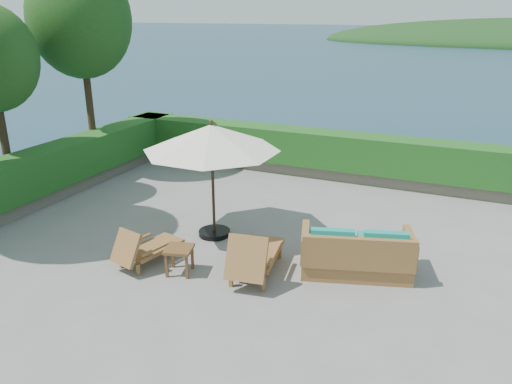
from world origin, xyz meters
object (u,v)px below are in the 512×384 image
at_px(lounge_left, 145,248).
at_px(lounge_right, 255,255).
at_px(patio_umbrella, 212,139).
at_px(side_table, 179,252).
at_px(wicker_loveseat, 356,255).

distance_m(lounge_left, lounge_right, 2.16).
bearing_deg(lounge_right, patio_umbrella, 131.41).
relative_size(side_table, wicker_loveseat, 0.27).
distance_m(lounge_right, wicker_loveseat, 1.88).
relative_size(lounge_right, wicker_loveseat, 0.81).
bearing_deg(wicker_loveseat, lounge_right, -170.43).
distance_m(patio_umbrella, wicker_loveseat, 3.69).
bearing_deg(patio_umbrella, wicker_loveseat, -7.84).
bearing_deg(side_table, wicker_loveseat, 23.42).
distance_m(lounge_left, side_table, 0.81).
relative_size(lounge_right, side_table, 3.03).
height_order(patio_umbrella, lounge_left, patio_umbrella).
relative_size(patio_umbrella, side_table, 6.26).
height_order(lounge_right, side_table, lounge_right).
bearing_deg(lounge_right, lounge_left, -177.39).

